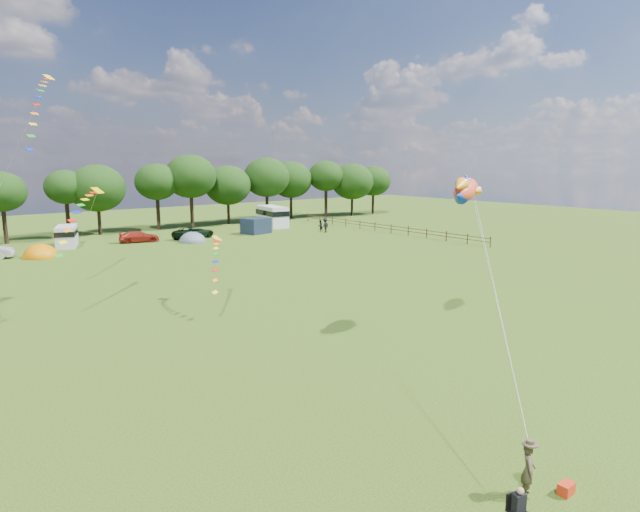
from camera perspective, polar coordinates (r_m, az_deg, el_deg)
ground_plane at (r=26.20m, az=11.21°, el=-11.08°), size 180.00×180.00×0.00m
tree_line at (r=74.64m, az=-19.92°, el=7.20°), size 102.98×10.98×10.27m
fence at (r=71.90m, az=6.73°, el=3.12°), size 0.12×33.12×1.20m
car_c at (r=65.88m, az=-18.75°, el=1.97°), size 4.68×2.91×1.31m
car_d at (r=67.16m, az=-13.32°, el=2.46°), size 5.99×4.09×1.50m
campervan_c at (r=65.43m, az=-25.41°, el=1.99°), size 3.41×5.09×2.30m
campervan_d at (r=77.26m, az=-5.12°, el=4.30°), size 3.50×6.37×2.96m
tent_orange at (r=59.49m, az=-27.63°, el=-0.10°), size 3.34×3.65×2.61m
tent_greyblue at (r=64.45m, az=-13.42°, el=1.49°), size 3.13×3.43×2.33m
awning_navy at (r=70.42m, az=-6.84°, el=3.22°), size 3.71×3.24×2.03m
kite_flyer at (r=17.29m, az=21.34°, el=-20.49°), size 0.68×0.63×1.56m
camp_chair at (r=16.07m, az=20.38°, el=-23.45°), size 0.54×0.55×1.13m
kite_bag at (r=18.05m, az=24.77°, el=-21.61°), size 0.49×0.33×0.34m
fish_kite at (r=31.07m, az=15.18°, el=6.79°), size 3.53×2.19×1.85m
streamer_kite_a at (r=44.96m, az=-27.65°, el=14.65°), size 3.45×5.62×5.80m
streamer_kite_b at (r=37.45m, az=-24.04°, el=4.56°), size 4.41×4.76×3.84m
streamer_kite_c at (r=35.11m, az=-11.03°, el=0.17°), size 3.18×4.92×2.80m
walker_a at (r=72.00m, az=0.01°, el=3.24°), size 0.79×0.56×1.51m
walker_b at (r=70.87m, az=0.55°, el=3.30°), size 1.36×0.90×1.93m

